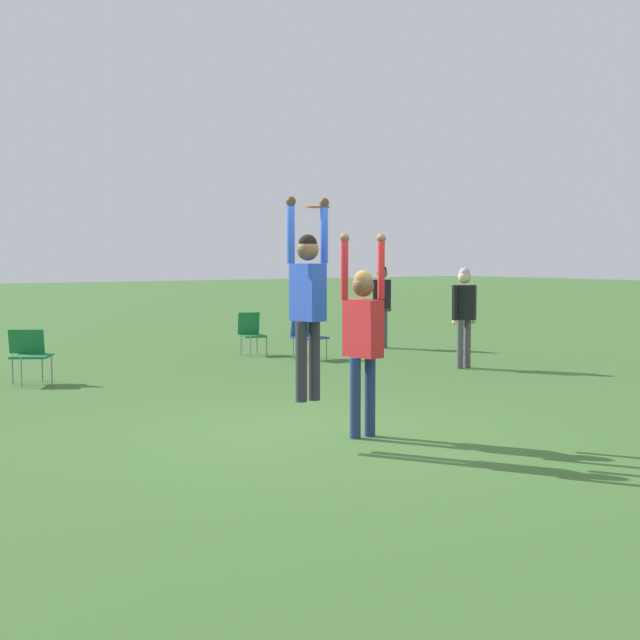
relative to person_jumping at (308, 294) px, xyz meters
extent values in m
plane|color=#3D662D|center=(0.46, 0.34, -1.61)|extent=(120.00, 120.00, 0.00)
cylinder|color=#2D2D38|center=(-0.08, 0.00, -0.70)|extent=(0.12, 0.12, 0.84)
cylinder|color=#2D2D38|center=(0.08, 0.00, -0.70)|extent=(0.12, 0.12, 0.84)
cube|color=blue|center=(0.00, 0.00, 0.02)|extent=(0.24, 0.39, 0.59)
sphere|color=brown|center=(0.00, 0.00, 0.45)|extent=(0.23, 0.23, 0.23)
sphere|color=black|center=(0.00, 0.00, 0.52)|extent=(0.19, 0.19, 0.19)
cylinder|color=blue|center=(-0.21, 0.00, 0.63)|extent=(0.08, 0.08, 0.63)
sphere|color=brown|center=(-0.21, 0.00, 0.94)|extent=(0.10, 0.10, 0.10)
cylinder|color=blue|center=(0.21, 0.00, 0.63)|extent=(0.08, 0.08, 0.63)
sphere|color=brown|center=(0.21, 0.00, 0.94)|extent=(0.10, 0.10, 0.10)
cylinder|color=navy|center=(0.69, 0.09, -1.16)|extent=(0.12, 0.12, 0.89)
cylinder|color=navy|center=(0.89, 0.09, -1.16)|extent=(0.12, 0.12, 0.89)
cube|color=red|center=(0.79, 0.09, -0.40)|extent=(0.25, 0.47, 0.63)
sphere|color=brown|center=(0.79, 0.09, 0.07)|extent=(0.24, 0.24, 0.24)
sphere|color=olive|center=(0.79, 0.09, 0.13)|extent=(0.21, 0.21, 0.21)
cylinder|color=red|center=(0.54, 0.09, 0.25)|extent=(0.08, 0.08, 0.67)
sphere|color=brown|center=(0.54, 0.09, 0.58)|extent=(0.10, 0.10, 0.10)
cylinder|color=red|center=(1.04, 0.09, 0.25)|extent=(0.08, 0.08, 0.67)
sphere|color=brown|center=(1.04, 0.09, 0.58)|extent=(0.10, 0.10, 0.10)
cylinder|color=#E04C23|center=(0.20, 0.11, 0.90)|extent=(0.26, 0.26, 0.02)
cylinder|color=gray|center=(3.82, 7.66, -1.40)|extent=(0.02, 0.02, 0.41)
cylinder|color=gray|center=(4.20, 7.66, -1.40)|extent=(0.02, 0.02, 0.41)
cylinder|color=gray|center=(3.82, 8.04, -1.40)|extent=(0.02, 0.02, 0.41)
cylinder|color=gray|center=(4.20, 8.04, -1.40)|extent=(0.02, 0.02, 0.41)
cube|color=#1E753D|center=(4.01, 7.85, -1.22)|extent=(0.56, 0.56, 0.04)
cube|color=#1E753D|center=(4.01, 8.06, -0.97)|extent=(0.46, 0.24, 0.46)
cylinder|color=gray|center=(-1.17, 6.06, -1.38)|extent=(0.02, 0.02, 0.46)
cylinder|color=gray|center=(-0.71, 6.06, -1.38)|extent=(0.02, 0.02, 0.46)
cylinder|color=gray|center=(-1.17, 6.53, -1.38)|extent=(0.02, 0.02, 0.46)
cylinder|color=gray|center=(-0.71, 6.53, -1.38)|extent=(0.02, 0.02, 0.46)
cube|color=#1E753D|center=(-0.94, 6.29, -1.17)|extent=(0.76, 0.76, 0.04)
cube|color=#1E753D|center=(-0.94, 6.55, -0.95)|extent=(0.52, 0.39, 0.39)
cylinder|color=gray|center=(4.27, 6.33, -1.39)|extent=(0.02, 0.02, 0.45)
cylinder|color=gray|center=(4.73, 6.33, -1.39)|extent=(0.02, 0.02, 0.45)
cylinder|color=gray|center=(4.27, 6.79, -1.39)|extent=(0.02, 0.02, 0.45)
cylinder|color=gray|center=(4.73, 6.79, -1.39)|extent=(0.02, 0.02, 0.45)
cube|color=#235193|center=(4.50, 6.56, -1.18)|extent=(0.58, 0.58, 0.04)
cube|color=#235193|center=(4.50, 6.81, -0.96)|extent=(0.55, 0.14, 0.41)
cylinder|color=#4C4C51|center=(6.97, 7.51, -1.17)|extent=(0.12, 0.12, 0.87)
cylinder|color=#4C4C51|center=(7.13, 7.51, -1.17)|extent=(0.12, 0.12, 0.87)
cube|color=black|center=(7.05, 7.51, -0.42)|extent=(0.40, 0.39, 0.62)
sphere|color=brown|center=(7.05, 7.51, 0.03)|extent=(0.24, 0.24, 0.24)
sphere|color=black|center=(7.05, 7.51, 0.10)|extent=(0.20, 0.20, 0.20)
cylinder|color=black|center=(6.85, 7.51, -0.44)|extent=(0.08, 0.08, 0.66)
sphere|color=brown|center=(6.85, 7.51, -0.77)|extent=(0.10, 0.10, 0.10)
cylinder|color=black|center=(7.26, 7.51, -0.44)|extent=(0.08, 0.08, 0.66)
sphere|color=brown|center=(7.26, 7.51, -0.77)|extent=(0.10, 0.10, 0.10)
cylinder|color=#4C4C51|center=(5.93, 3.90, -1.17)|extent=(0.12, 0.12, 0.87)
cylinder|color=#4C4C51|center=(6.11, 3.90, -1.17)|extent=(0.12, 0.12, 0.87)
cube|color=black|center=(6.02, 3.90, -0.43)|extent=(0.39, 0.44, 0.62)
sphere|color=beige|center=(6.02, 3.90, 0.03)|extent=(0.24, 0.24, 0.24)
sphere|color=#B7B2AD|center=(6.02, 3.90, 0.09)|extent=(0.20, 0.20, 0.20)
cylinder|color=black|center=(5.79, 3.90, -0.45)|extent=(0.08, 0.08, 0.65)
sphere|color=beige|center=(5.79, 3.90, -0.77)|extent=(0.10, 0.10, 0.10)
cylinder|color=black|center=(6.24, 3.90, -0.45)|extent=(0.08, 0.08, 0.65)
sphere|color=beige|center=(6.24, 3.90, -0.77)|extent=(0.10, 0.10, 0.10)
camera|label=1|loc=(-5.16, -7.60, 0.38)|focal=50.00mm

